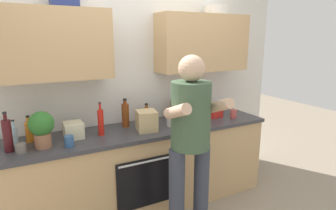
{
  "coord_description": "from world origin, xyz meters",
  "views": [
    {
      "loc": [
        -1.09,
        -2.64,
        1.83
      ],
      "look_at": [
        0.24,
        -0.1,
        1.15
      ],
      "focal_mm": 30.25,
      "sensor_mm": 36.0,
      "label": 1
    }
  ],
  "objects_px": {
    "cup_ceramic": "(234,114)",
    "knife_block": "(177,109)",
    "bottle_water": "(14,135)",
    "person_standing": "(191,136)",
    "bottle_hotsauce": "(101,122)",
    "mixing_bowl": "(176,121)",
    "bottle_syrup": "(147,114)",
    "grocery_bag_bread": "(147,121)",
    "bottle_vinegar": "(125,115)",
    "grocery_bag_rice": "(74,130)",
    "grocery_bag_crisps": "(214,111)",
    "cup_tea": "(69,141)",
    "potted_herb": "(42,127)",
    "bottle_juice": "(29,131)",
    "cup_stoneware": "(21,148)",
    "bottle_wine": "(7,135)"
  },
  "relations": [
    {
      "from": "cup_ceramic",
      "to": "knife_block",
      "type": "height_order",
      "value": "knife_block"
    },
    {
      "from": "bottle_water",
      "to": "person_standing",
      "type": "bearing_deg",
      "value": -30.9
    },
    {
      "from": "bottle_water",
      "to": "bottle_hotsauce",
      "type": "distance_m",
      "value": 0.76
    },
    {
      "from": "bottle_water",
      "to": "mixing_bowl",
      "type": "distance_m",
      "value": 1.56
    },
    {
      "from": "bottle_hotsauce",
      "to": "mixing_bowl",
      "type": "xyz_separation_m",
      "value": [
        0.8,
        -0.07,
        -0.09
      ]
    },
    {
      "from": "person_standing",
      "to": "cup_ceramic",
      "type": "xyz_separation_m",
      "value": [
        0.96,
        0.57,
        -0.06
      ]
    },
    {
      "from": "bottle_syrup",
      "to": "grocery_bag_bread",
      "type": "bearing_deg",
      "value": -113.38
    },
    {
      "from": "bottle_vinegar",
      "to": "grocery_bag_rice",
      "type": "distance_m",
      "value": 0.57
    },
    {
      "from": "grocery_bag_rice",
      "to": "grocery_bag_crisps",
      "type": "relative_size",
      "value": 1.28
    },
    {
      "from": "bottle_water",
      "to": "knife_block",
      "type": "relative_size",
      "value": 0.82
    },
    {
      "from": "cup_tea",
      "to": "potted_herb",
      "type": "distance_m",
      "value": 0.26
    },
    {
      "from": "bottle_juice",
      "to": "mixing_bowl",
      "type": "relative_size",
      "value": 1.22
    },
    {
      "from": "bottle_syrup",
      "to": "grocery_bag_rice",
      "type": "distance_m",
      "value": 0.84
    },
    {
      "from": "cup_stoneware",
      "to": "cup_tea",
      "type": "bearing_deg",
      "value": -5.07
    },
    {
      "from": "person_standing",
      "to": "bottle_wine",
      "type": "relative_size",
      "value": 4.95
    },
    {
      "from": "cup_ceramic",
      "to": "grocery_bag_crisps",
      "type": "bearing_deg",
      "value": 140.15
    },
    {
      "from": "bottle_juice",
      "to": "grocery_bag_rice",
      "type": "relative_size",
      "value": 1.18
    },
    {
      "from": "knife_block",
      "to": "cup_stoneware",
      "type": "bearing_deg",
      "value": -169.63
    },
    {
      "from": "bottle_wine",
      "to": "bottle_syrup",
      "type": "relative_size",
      "value": 1.59
    },
    {
      "from": "bottle_hotsauce",
      "to": "grocery_bag_rice",
      "type": "distance_m",
      "value": 0.26
    },
    {
      "from": "person_standing",
      "to": "cup_tea",
      "type": "xyz_separation_m",
      "value": [
        -0.92,
        0.53,
        -0.06
      ]
    },
    {
      "from": "potted_herb",
      "to": "bottle_juice",
      "type": "bearing_deg",
      "value": 115.51
    },
    {
      "from": "bottle_vinegar",
      "to": "cup_stoneware",
      "type": "distance_m",
      "value": 1.05
    },
    {
      "from": "bottle_juice",
      "to": "bottle_hotsauce",
      "type": "bearing_deg",
      "value": -10.64
    },
    {
      "from": "person_standing",
      "to": "bottle_vinegar",
      "type": "xyz_separation_m",
      "value": [
        -0.29,
        0.85,
        0.02
      ]
    },
    {
      "from": "grocery_bag_bread",
      "to": "cup_stoneware",
      "type": "bearing_deg",
      "value": -176.95
    },
    {
      "from": "grocery_bag_rice",
      "to": "grocery_bag_bread",
      "type": "distance_m",
      "value": 0.72
    },
    {
      "from": "bottle_water",
      "to": "cup_ceramic",
      "type": "relative_size",
      "value": 2.23
    },
    {
      "from": "bottle_vinegar",
      "to": "cup_stoneware",
      "type": "relative_size",
      "value": 3.65
    },
    {
      "from": "bottle_hotsauce",
      "to": "bottle_wine",
      "type": "bearing_deg",
      "value": -176.1
    },
    {
      "from": "bottle_syrup",
      "to": "mixing_bowl",
      "type": "xyz_separation_m",
      "value": [
        0.23,
        -0.27,
        -0.04
      ]
    },
    {
      "from": "bottle_hotsauce",
      "to": "grocery_bag_crisps",
      "type": "bearing_deg",
      "value": 0.97
    },
    {
      "from": "mixing_bowl",
      "to": "grocery_bag_bread",
      "type": "relative_size",
      "value": 0.94
    },
    {
      "from": "bottle_juice",
      "to": "potted_herb",
      "type": "bearing_deg",
      "value": -64.49
    },
    {
      "from": "cup_stoneware",
      "to": "grocery_bag_crisps",
      "type": "xyz_separation_m",
      "value": [
        2.08,
        0.16,
        0.03
      ]
    },
    {
      "from": "bottle_juice",
      "to": "knife_block",
      "type": "distance_m",
      "value": 1.57
    },
    {
      "from": "person_standing",
      "to": "potted_herb",
      "type": "xyz_separation_m",
      "value": [
        -1.13,
        0.61,
        0.08
      ]
    },
    {
      "from": "bottle_water",
      "to": "grocery_bag_bread",
      "type": "xyz_separation_m",
      "value": [
        1.2,
        -0.18,
        0.01
      ]
    },
    {
      "from": "bottle_juice",
      "to": "knife_block",
      "type": "relative_size",
      "value": 0.89
    },
    {
      "from": "bottle_syrup",
      "to": "cup_ceramic",
      "type": "height_order",
      "value": "bottle_syrup"
    },
    {
      "from": "bottle_juice",
      "to": "cup_stoneware",
      "type": "height_order",
      "value": "bottle_juice"
    },
    {
      "from": "cup_tea",
      "to": "knife_block",
      "type": "relative_size",
      "value": 0.35
    },
    {
      "from": "bottle_wine",
      "to": "bottle_syrup",
      "type": "xyz_separation_m",
      "value": [
        1.37,
        0.26,
        -0.05
      ]
    },
    {
      "from": "cup_stoneware",
      "to": "cup_ceramic",
      "type": "relative_size",
      "value": 0.82
    },
    {
      "from": "bottle_vinegar",
      "to": "grocery_bag_bread",
      "type": "height_order",
      "value": "bottle_vinegar"
    },
    {
      "from": "bottle_wine",
      "to": "cup_tea",
      "type": "xyz_separation_m",
      "value": [
        0.47,
        -0.12,
        -0.1
      ]
    },
    {
      "from": "cup_ceramic",
      "to": "bottle_hotsauce",
      "type": "bearing_deg",
      "value": 175.34
    },
    {
      "from": "cup_tea",
      "to": "grocery_bag_crisps",
      "type": "xyz_separation_m",
      "value": [
        1.7,
        0.19,
        0.03
      ]
    },
    {
      "from": "bottle_water",
      "to": "bottle_hotsauce",
      "type": "xyz_separation_m",
      "value": [
        0.75,
        -0.11,
        0.04
      ]
    },
    {
      "from": "bottle_juice",
      "to": "bottle_vinegar",
      "type": "xyz_separation_m",
      "value": [
        0.93,
        0.03,
        0.03
      ]
    }
  ]
}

